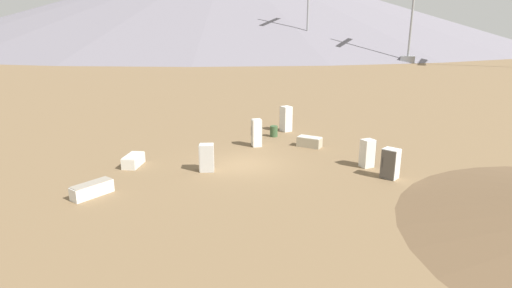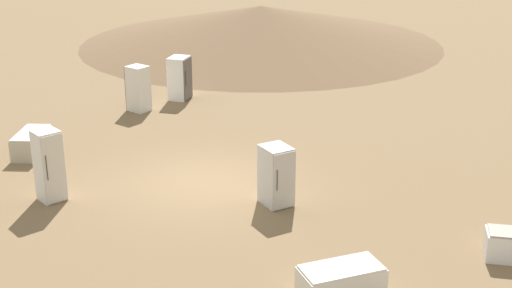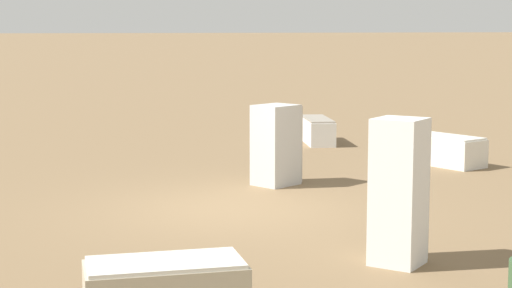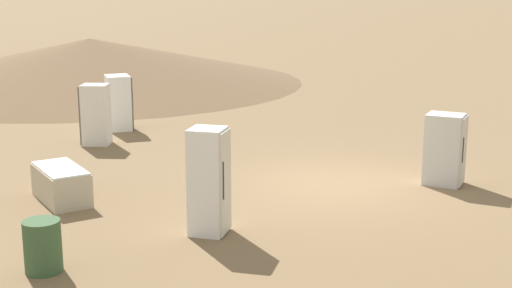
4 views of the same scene
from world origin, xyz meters
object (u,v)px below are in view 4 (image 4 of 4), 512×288
(rusty_barrel, at_px, (43,246))
(discarded_fridge_1, at_px, (209,182))
(discarded_fridge_6, at_px, (95,115))
(discarded_fridge_2, at_px, (445,149))
(discarded_fridge_4, at_px, (119,103))
(discarded_fridge_0, at_px, (61,184))

(rusty_barrel, bearing_deg, discarded_fridge_1, 175.51)
(discarded_fridge_6, xyz_separation_m, rusty_barrel, (4.49, 7.09, -0.40))
(discarded_fridge_2, bearing_deg, discarded_fridge_6, -89.11)
(discarded_fridge_4, xyz_separation_m, rusty_barrel, (5.90, 8.40, -0.39))
(discarded_fridge_0, distance_m, discarded_fridge_4, 6.80)
(discarded_fridge_0, bearing_deg, discarded_fridge_1, 117.08)
(discarded_fridge_0, height_order, discarded_fridge_2, discarded_fridge_2)
(discarded_fridge_4, distance_m, rusty_barrel, 10.27)
(discarded_fridge_2, xyz_separation_m, rusty_barrel, (8.41, -0.93, -0.35))
(discarded_fridge_1, distance_m, discarded_fridge_2, 5.61)
(discarded_fridge_6, relative_size, rusty_barrel, 2.01)
(discarded_fridge_0, height_order, rusty_barrel, rusty_barrel)
(discarded_fridge_1, height_order, discarded_fridge_6, discarded_fridge_1)
(discarded_fridge_0, bearing_deg, discarded_fridge_6, -117.27)
(discarded_fridge_1, xyz_separation_m, discarded_fridge_6, (-1.64, -7.31, -0.12))
(discarded_fridge_4, xyz_separation_m, discarded_fridge_6, (1.41, 1.31, 0.01))
(discarded_fridge_4, bearing_deg, rusty_barrel, -14.46)
(discarded_fridge_2, relative_size, rusty_barrel, 1.90)
(discarded_fridge_0, height_order, discarded_fridge_4, discarded_fridge_4)
(discarded_fridge_4, height_order, discarded_fridge_6, discarded_fridge_6)
(discarded_fridge_0, bearing_deg, rusty_barrel, 68.93)
(discarded_fridge_2, distance_m, discarded_fridge_6, 8.92)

